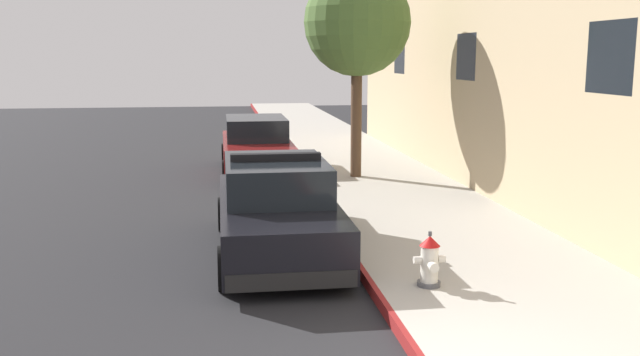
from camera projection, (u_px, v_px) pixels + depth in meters
The scene contains 8 objects.
ground_plane at pixel (130, 207), 15.60m from camera, with size 33.15×60.00×0.20m, color #232326.
sidewalk_pavement at pixel (390, 192), 16.41m from camera, with size 3.74×60.00×0.17m, color #ADA89E.
curb_painted_edge at pixel (310, 194), 16.14m from camera, with size 0.08×60.00×0.17m, color maroon.
storefront_building at pixel (600, 61), 16.90m from camera, with size 7.08×22.34×6.24m.
police_cruiser at pixel (277, 210), 11.45m from camera, with size 1.94×4.84×1.68m.
parked_car_silver_ahead at pixel (256, 147), 19.41m from camera, with size 1.94×4.84×1.56m.
fire_hydrant at pixel (430, 261), 9.37m from camera, with size 0.44×0.40×0.76m.
street_tree at pixel (357, 23), 17.34m from camera, with size 2.69×2.69×5.26m.
Camera 1 is at (-2.06, -5.70, 3.25)m, focal length 38.91 mm.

